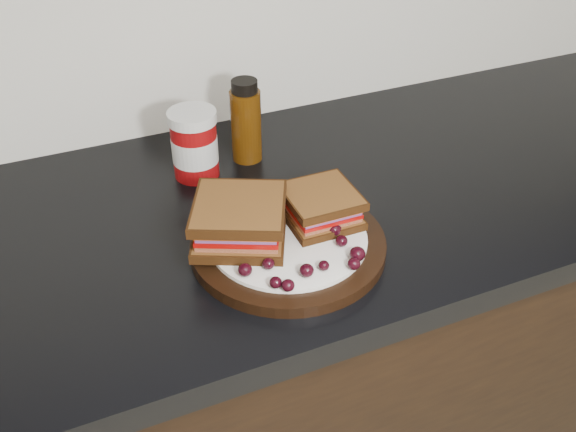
% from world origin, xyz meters
% --- Properties ---
extents(base_cabinets, '(3.96, 0.58, 0.86)m').
position_xyz_m(base_cabinets, '(0.00, 1.70, 0.43)').
color(base_cabinets, black).
rests_on(base_cabinets, ground_plane).
extents(countertop, '(3.98, 0.60, 0.04)m').
position_xyz_m(countertop, '(0.00, 1.70, 0.88)').
color(countertop, black).
rests_on(countertop, base_cabinets).
extents(plate, '(0.28, 0.28, 0.02)m').
position_xyz_m(plate, '(-0.05, 1.59, 0.91)').
color(plate, black).
rests_on(plate, countertop).
extents(sandwich_left, '(0.17, 0.17, 0.06)m').
position_xyz_m(sandwich_left, '(-0.11, 1.61, 0.95)').
color(sandwich_left, brown).
rests_on(sandwich_left, plate).
extents(sandwich_right, '(0.10, 0.10, 0.05)m').
position_xyz_m(sandwich_right, '(0.01, 1.61, 0.95)').
color(sandwich_right, brown).
rests_on(sandwich_right, plate).
extents(grape_0, '(0.02, 0.02, 0.02)m').
position_xyz_m(grape_0, '(-0.13, 1.53, 0.93)').
color(grape_0, black).
rests_on(grape_0, plate).
extents(grape_1, '(0.02, 0.02, 0.02)m').
position_xyz_m(grape_1, '(-0.10, 1.53, 0.93)').
color(grape_1, black).
rests_on(grape_1, plate).
extents(grape_2, '(0.02, 0.02, 0.02)m').
position_xyz_m(grape_2, '(-0.10, 1.50, 0.93)').
color(grape_2, black).
rests_on(grape_2, plate).
extents(grape_3, '(0.02, 0.02, 0.02)m').
position_xyz_m(grape_3, '(-0.09, 1.48, 0.93)').
color(grape_3, black).
rests_on(grape_3, plate).
extents(grape_4, '(0.02, 0.02, 0.02)m').
position_xyz_m(grape_4, '(-0.06, 1.50, 0.93)').
color(grape_4, black).
rests_on(grape_4, plate).
extents(grape_5, '(0.02, 0.02, 0.01)m').
position_xyz_m(grape_5, '(-0.03, 1.50, 0.93)').
color(grape_5, black).
rests_on(grape_5, plate).
extents(grape_6, '(0.02, 0.02, 0.02)m').
position_xyz_m(grape_6, '(0.01, 1.49, 0.93)').
color(grape_6, black).
rests_on(grape_6, plate).
extents(grape_7, '(0.02, 0.02, 0.02)m').
position_xyz_m(grape_7, '(0.02, 1.50, 0.93)').
color(grape_7, black).
rests_on(grape_7, plate).
extents(grape_8, '(0.02, 0.02, 0.02)m').
position_xyz_m(grape_8, '(0.01, 1.54, 0.93)').
color(grape_8, black).
rests_on(grape_8, plate).
extents(grape_9, '(0.02, 0.02, 0.02)m').
position_xyz_m(grape_9, '(0.02, 1.56, 0.93)').
color(grape_9, black).
rests_on(grape_9, plate).
extents(grape_10, '(0.02, 0.02, 0.02)m').
position_xyz_m(grape_10, '(0.03, 1.59, 0.93)').
color(grape_10, black).
rests_on(grape_10, plate).
extents(grape_11, '(0.02, 0.02, 0.02)m').
position_xyz_m(grape_11, '(0.01, 1.60, 0.93)').
color(grape_11, black).
rests_on(grape_11, plate).
extents(grape_12, '(0.02, 0.02, 0.02)m').
position_xyz_m(grape_12, '(0.02, 1.61, 0.93)').
color(grape_12, black).
rests_on(grape_12, plate).
extents(grape_13, '(0.02, 0.02, 0.02)m').
position_xyz_m(grape_13, '(-0.10, 1.65, 0.93)').
color(grape_13, black).
rests_on(grape_13, plate).
extents(grape_14, '(0.02, 0.02, 0.02)m').
position_xyz_m(grape_14, '(-0.11, 1.62, 0.93)').
color(grape_14, black).
rests_on(grape_14, plate).
extents(grape_15, '(0.02, 0.02, 0.02)m').
position_xyz_m(grape_15, '(-0.10, 1.60, 0.93)').
color(grape_15, black).
rests_on(grape_15, plate).
extents(grape_16, '(0.02, 0.02, 0.01)m').
position_xyz_m(grape_16, '(-0.13, 1.57, 0.93)').
color(grape_16, black).
rests_on(grape_16, plate).
extents(grape_17, '(0.02, 0.02, 0.02)m').
position_xyz_m(grape_17, '(-0.10, 1.63, 0.93)').
color(grape_17, black).
rests_on(grape_17, plate).
extents(grape_18, '(0.02, 0.02, 0.02)m').
position_xyz_m(grape_18, '(-0.13, 1.62, 0.93)').
color(grape_18, black).
rests_on(grape_18, plate).
extents(grape_19, '(0.02, 0.02, 0.02)m').
position_xyz_m(grape_19, '(-0.13, 1.60, 0.93)').
color(grape_19, black).
rests_on(grape_19, plate).
extents(condiment_jar, '(0.10, 0.10, 0.12)m').
position_xyz_m(condiment_jar, '(-0.11, 1.83, 0.96)').
color(condiment_jar, maroon).
rests_on(condiment_jar, countertop).
extents(oil_bottle, '(0.07, 0.07, 0.15)m').
position_xyz_m(oil_bottle, '(-0.01, 1.85, 0.97)').
color(oil_bottle, '#432406').
rests_on(oil_bottle, countertop).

